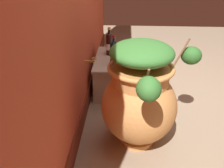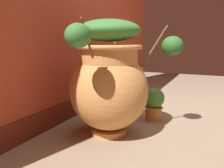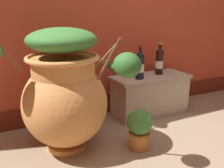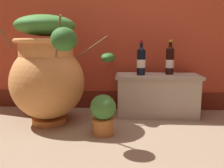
{
  "view_description": "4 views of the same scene",
  "coord_description": "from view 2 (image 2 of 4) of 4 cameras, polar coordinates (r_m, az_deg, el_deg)",
  "views": [
    {
      "loc": [
        -2.4,
        0.69,
        1.56
      ],
      "look_at": [
        -0.06,
        0.82,
        0.34
      ],
      "focal_mm": 41.45,
      "sensor_mm": 36.0,
      "label": 1
    },
    {
      "loc": [
        -2.3,
        -0.25,
        0.78
      ],
      "look_at": [
        -0.12,
        0.71,
        0.35
      ],
      "focal_mm": 39.02,
      "sensor_mm": 36.0,
      "label": 2
    },
    {
      "loc": [
        -1.02,
        -1.24,
        1.07
      ],
      "look_at": [
        -0.03,
        0.75,
        0.42
      ],
      "focal_mm": 41.39,
      "sensor_mm": 36.0,
      "label": 3
    },
    {
      "loc": [
        0.18,
        -1.49,
        0.71
      ],
      "look_at": [
        0.04,
        0.71,
        0.34
      ],
      "focal_mm": 38.76,
      "sensor_mm": 36.0,
      "label": 4
    }
  ],
  "objects": [
    {
      "name": "wine_bottle_left",
      "position": [
        2.83,
        1.51,
        5.53
      ],
      "size": [
        0.08,
        0.08,
        0.33
      ],
      "color": "black",
      "rests_on": "stone_ledge"
    },
    {
      "name": "ground_plane",
      "position": [
        2.44,
        16.87,
        -8.83
      ],
      "size": [
        7.0,
        7.0,
        0.0
      ],
      "primitive_type": "plane",
      "color": "gray"
    },
    {
      "name": "potted_shrub",
      "position": [
        2.44,
        9.74,
        -4.34
      ],
      "size": [
        0.2,
        0.21,
        0.32
      ],
      "color": "#CC7F3D",
      "rests_on": "ground_plane"
    },
    {
      "name": "terracotta_urn",
      "position": [
        1.98,
        -0.57,
        1.24
      ],
      "size": [
        1.17,
        0.86,
        0.94
      ],
      "color": "#D68E4C",
      "rests_on": "ground_plane"
    },
    {
      "name": "stone_ledge",
      "position": [
        3.05,
        1.81,
        -0.39
      ],
      "size": [
        0.81,
        0.36,
        0.41
      ],
      "color": "#B2A893",
      "rests_on": "ground_plane"
    },
    {
      "name": "wine_bottle_middle",
      "position": [
        3.12,
        2.34,
        6.04
      ],
      "size": [
        0.08,
        0.08,
        0.34
      ],
      "color": "black",
      "rests_on": "stone_ledge"
    }
  ]
}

